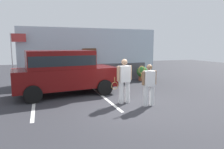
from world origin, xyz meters
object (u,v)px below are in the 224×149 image
parked_suv (63,70)px  tennis_player_man (124,80)px  flag_pole (15,49)px  tennis_player_woman (149,84)px  potted_plant_by_porch (142,73)px

parked_suv → tennis_player_man: (2.09, -2.26, -0.24)m
parked_suv → tennis_player_man: bearing=-53.3°
flag_pole → tennis_player_woman: bearing=-48.7°
tennis_player_man → potted_plant_by_porch: 5.51m
tennis_player_man → flag_pole: size_ratio=0.59×
tennis_player_man → tennis_player_woman: (0.73, -0.68, -0.08)m
tennis_player_man → tennis_player_woman: 1.00m
parked_suv → flag_pole: size_ratio=1.60×
parked_suv → tennis_player_woman: (2.82, -2.94, -0.31)m
tennis_player_man → potted_plant_by_porch: tennis_player_man is taller
tennis_player_man → tennis_player_woman: tennis_player_man is taller
flag_pole → parked_suv: bearing=-51.4°
parked_suv → potted_plant_by_porch: 5.75m
tennis_player_man → flag_pole: 6.81m
tennis_player_man → potted_plant_by_porch: (3.16, 4.50, -0.39)m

